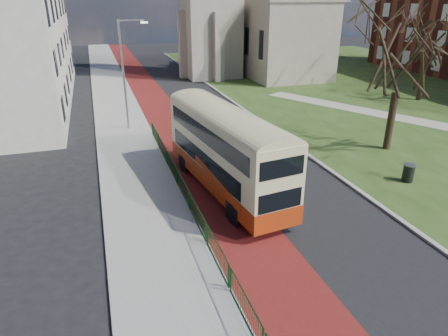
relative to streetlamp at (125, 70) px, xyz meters
name	(u,v)px	position (x,y,z in m)	size (l,w,h in m)	color
ground	(280,245)	(4.35, -18.00, -4.59)	(160.00, 160.00, 0.00)	black
road_carriageway	(197,116)	(5.85, 2.00, -4.59)	(9.00, 120.00, 0.01)	black
bus_lane	(166,119)	(3.15, 2.00, -4.59)	(3.40, 120.00, 0.01)	#591414
pavement_west	(120,122)	(-0.65, 2.00, -4.53)	(4.00, 120.00, 0.12)	gray
kerb_west	(145,120)	(1.35, 2.00, -4.53)	(0.25, 120.00, 0.13)	#999993
kerb_east	(239,106)	(10.45, 4.00, -4.53)	(0.25, 80.00, 0.13)	#999993
grass_green	(411,92)	(30.35, 4.00, -4.57)	(40.00, 80.00, 0.04)	#294117
pedestrian_railing	(189,201)	(1.40, -14.00, -4.04)	(0.07, 24.00, 1.12)	#0D3B19
street_block_far	(18,34)	(-9.65, 20.00, 1.17)	(10.30, 16.30, 11.50)	beige
streetlamp	(125,70)	(0.00, 0.00, 0.00)	(2.13, 0.18, 8.00)	gray
bus	(226,148)	(3.73, -12.50, -2.12)	(3.72, 10.57, 4.33)	#9C2F0E
winter_tree_near	(404,43)	(16.16, -9.78, 2.33)	(8.75, 8.75, 9.94)	#302518
winter_tree_far	(431,36)	(28.56, 1.01, 1.57)	(7.33, 7.33, 8.85)	#322519
litter_bin	(408,173)	(13.77, -14.54, -4.03)	(0.78, 0.78, 1.04)	black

